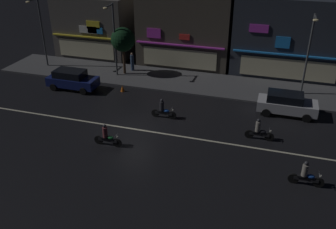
{
  "coord_description": "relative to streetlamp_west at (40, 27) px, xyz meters",
  "views": [
    {
      "loc": [
        8.78,
        -20.44,
        12.69
      ],
      "look_at": [
        2.22,
        0.97,
        1.0
      ],
      "focal_mm": 39.06,
      "sensor_mm": 36.0,
      "label": 1
    }
  ],
  "objects": [
    {
      "name": "ground_plane",
      "position": [
        12.92,
        -8.98,
        -4.06
      ],
      "size": [
        140.0,
        140.0,
        0.0
      ],
      "primitive_type": "plane",
      "color": "black"
    },
    {
      "name": "streetlamp_west",
      "position": [
        0.0,
        0.0,
        0.0
      ],
      "size": [
        0.44,
        1.64,
        6.59
      ],
      "color": "#47494C",
      "rests_on": "sidewalk_far"
    },
    {
      "name": "motorcycle_trailing_far",
      "position": [
        24.15,
        -11.96,
        -3.43
      ],
      "size": [
        1.9,
        0.6,
        1.52
      ],
      "rotation": [
        0.0,
        0.0,
        3.21
      ],
      "color": "black",
      "rests_on": "ground"
    },
    {
      "name": "storefront_center_block",
      "position": [
        22.86,
        7.44,
        -0.47
      ],
      "size": [
        10.28,
        9.22,
        7.19
      ],
      "color": "#2D333D",
      "rests_on": "ground"
    },
    {
      "name": "street_tree",
      "position": [
        8.25,
        0.45,
        -0.68
      ],
      "size": [
        2.21,
        2.21,
        4.37
      ],
      "color": "#473323",
      "rests_on": "sidewalk_far"
    },
    {
      "name": "motorcycle_following",
      "position": [
        14.38,
        -6.78,
        -3.43
      ],
      "size": [
        1.9,
        0.6,
        1.52
      ],
      "rotation": [
        0.0,
        0.0,
        -0.06
      ],
      "color": "black",
      "rests_on": "ground"
    },
    {
      "name": "storefront_left_block",
      "position": [
        12.92,
        7.42,
        0.29
      ],
      "size": [
        9.01,
        9.17,
        8.72
      ],
      "color": "#4C443A",
      "rests_on": "ground"
    },
    {
      "name": "pedestrian_on_sidewalk",
      "position": [
        8.64,
        1.45,
        -3.11
      ],
      "size": [
        0.33,
        0.33,
        1.74
      ],
      "rotation": [
        0.0,
        0.0,
        5.81
      ],
      "color": "#334766",
      "rests_on": "sidewalk_far"
    },
    {
      "name": "motorcycle_lead",
      "position": [
        12.09,
        -11.43,
        -3.43
      ],
      "size": [
        1.9,
        0.6,
        1.52
      ],
      "rotation": [
        0.0,
        0.0,
        3.26
      ],
      "color": "black",
      "rests_on": "ground"
    },
    {
      "name": "sidewalk_far",
      "position": [
        12.92,
        0.33,
        -3.99
      ],
      "size": [
        33.12,
        5.16,
        0.14
      ],
      "primitive_type": "cube",
      "color": "#4C4C4F",
      "rests_on": "ground"
    },
    {
      "name": "streetlamp_mid",
      "position": [
        7.71,
        -0.32,
        -0.01
      ],
      "size": [
        0.44,
        1.64,
        6.57
      ],
      "color": "#47494C",
      "rests_on": "sidewalk_far"
    },
    {
      "name": "lane_divider_stripe",
      "position": [
        12.92,
        -8.98,
        -4.06
      ],
      "size": [
        31.46,
        0.16,
        0.01
      ],
      "primitive_type": "cube",
      "color": "beige",
      "rests_on": "ground"
    },
    {
      "name": "streetlamp_east",
      "position": [
        24.15,
        0.26,
        -0.01
      ],
      "size": [
        0.44,
        1.64,
        6.58
      ],
      "color": "#47494C",
      "rests_on": "sidewalk_far"
    },
    {
      "name": "parked_car_trailing",
      "position": [
        22.97,
        -3.47,
        -3.19
      ],
      "size": [
        4.3,
        1.98,
        1.67
      ],
      "color": "silver",
      "rests_on": "ground"
    },
    {
      "name": "storefront_right_block",
      "position": [
        2.99,
        7.22,
        -0.93
      ],
      "size": [
        7.67,
        8.79,
        6.28
      ],
      "color": "#56514C",
      "rests_on": "ground"
    },
    {
      "name": "parked_car_near_kerb",
      "position": [
        5.25,
        -3.92,
        -3.19
      ],
      "size": [
        4.3,
        1.98,
        1.67
      ],
      "rotation": [
        0.0,
        0.0,
        3.14
      ],
      "color": "navy",
      "rests_on": "ground"
    },
    {
      "name": "traffic_cone",
      "position": [
        9.6,
        -3.21,
        -3.79
      ],
      "size": [
        0.36,
        0.36,
        0.55
      ],
      "primitive_type": "cone",
      "color": "orange",
      "rests_on": "ground"
    },
    {
      "name": "motorcycle_opposite_lane",
      "position": [
        21.34,
        -7.83,
        -3.43
      ],
      "size": [
        1.9,
        0.6,
        1.52
      ],
      "rotation": [
        0.0,
        0.0,
        0.02
      ],
      "color": "black",
      "rests_on": "ground"
    }
  ]
}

